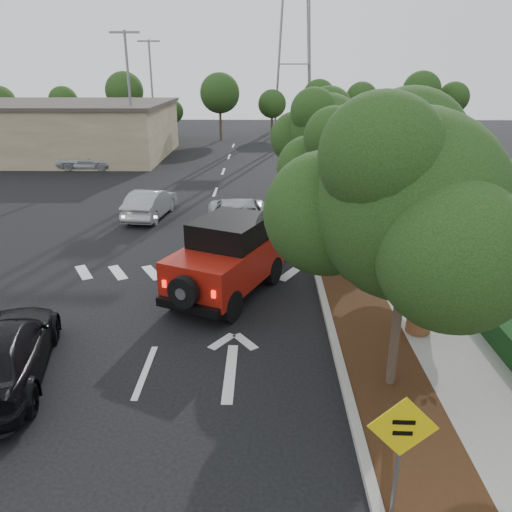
{
  "coord_description": "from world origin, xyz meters",
  "views": [
    {
      "loc": [
        2.75,
        -9.94,
        6.69
      ],
      "look_at": [
        2.56,
        3.0,
        1.78
      ],
      "focal_mm": 35.0,
      "sensor_mm": 36.0,
      "label": 1
    }
  ],
  "objects_px": {
    "red_jeep": "(230,256)",
    "speed_hump_sign": "(401,442)",
    "black_suv_oncoming": "(0,353)",
    "silver_suv_ahead": "(239,223)"
  },
  "relations": [
    {
      "from": "red_jeep",
      "to": "speed_hump_sign",
      "type": "height_order",
      "value": "red_jeep"
    },
    {
      "from": "red_jeep",
      "to": "black_suv_oncoming",
      "type": "distance_m",
      "value": 6.86
    },
    {
      "from": "black_suv_oncoming",
      "to": "speed_hump_sign",
      "type": "height_order",
      "value": "speed_hump_sign"
    },
    {
      "from": "red_jeep",
      "to": "silver_suv_ahead",
      "type": "bearing_deg",
      "value": 114.67
    },
    {
      "from": "silver_suv_ahead",
      "to": "black_suv_oncoming",
      "type": "distance_m",
      "value": 10.99
    },
    {
      "from": "silver_suv_ahead",
      "to": "speed_hump_sign",
      "type": "xyz_separation_m",
      "value": [
        3.05,
        -13.49,
        0.76
      ]
    },
    {
      "from": "speed_hump_sign",
      "to": "black_suv_oncoming",
      "type": "bearing_deg",
      "value": 157.0
    },
    {
      "from": "red_jeep",
      "to": "black_suv_oncoming",
      "type": "xyz_separation_m",
      "value": [
        -4.86,
        -4.82,
        -0.5
      ]
    },
    {
      "from": "black_suv_oncoming",
      "to": "speed_hump_sign",
      "type": "bearing_deg",
      "value": 142.09
    },
    {
      "from": "red_jeep",
      "to": "speed_hump_sign",
      "type": "bearing_deg",
      "value": -45.23
    }
  ]
}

